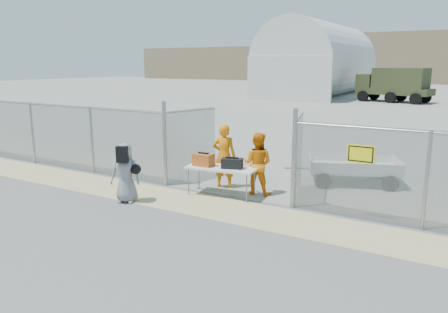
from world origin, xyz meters
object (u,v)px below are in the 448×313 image
Objects in this scene: folding_table at (221,182)px; visitor at (126,173)px; security_worker_left at (224,156)px; security_worker_right at (257,164)px; utility_trailer at (353,170)px.

folding_table is 1.21× the size of visitor.
visitor reaches higher than folding_table.
visitor is (-1.88, -1.71, 0.38)m from folding_table.
security_worker_right is at bearing 158.06° from security_worker_left.
security_worker_left reaches higher than security_worker_right.
security_worker_left reaches higher than utility_trailer.
utility_trailer is (4.66, 4.80, -0.38)m from visitor.
visitor is 0.46× the size of utility_trailer.
security_worker_right is 3.20m from utility_trailer.
security_worker_left is at bearing 34.49° from visitor.
folding_table is 1.00m from security_worker_left.
security_worker_left is 1.13m from security_worker_right.
security_worker_right is 1.10× the size of visitor.
visitor is at bearing 34.56° from security_worker_right.
security_worker_right is at bearing -151.57° from utility_trailer.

